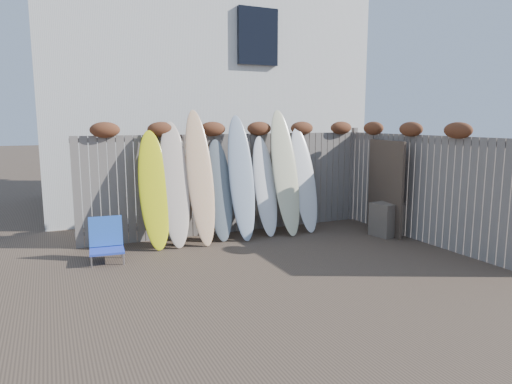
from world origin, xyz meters
name	(u,v)px	position (x,y,z in m)	size (l,w,h in m)	color
ground	(287,265)	(0.00, 0.00, 0.00)	(80.00, 80.00, 0.00)	#493A2D
back_fence	(234,174)	(0.06, 2.39, 1.18)	(6.05, 0.28, 2.24)	slate
right_fence	(423,181)	(2.99, 0.25, 1.14)	(0.28, 4.40, 2.24)	slate
house	(194,86)	(0.50, 6.50, 3.20)	(8.50, 5.50, 6.33)	silver
beach_chair	(106,241)	(-2.57, 1.45, 0.33)	(0.57, 0.61, 0.70)	blue
wooden_crate	(387,219)	(2.71, 0.86, 0.33)	(0.56, 0.47, 0.65)	#726655
lattice_panel	(385,187)	(2.80, 1.06, 0.94)	(0.05, 1.25, 1.88)	brown
surfboard_0	(154,189)	(-1.66, 1.94, 1.05)	(0.53, 0.07, 2.18)	yellow
surfboard_1	(175,184)	(-1.28, 1.95, 1.13)	(0.52, 0.07, 2.35)	beige
surfboard_2	(200,177)	(-0.81, 1.92, 1.24)	(0.49, 0.07, 2.58)	#F1BC91
surfboard_3	(219,190)	(-0.41, 2.00, 0.96)	(0.49, 0.07, 1.99)	slate
surfboard_4	(241,177)	(0.02, 1.92, 1.19)	(0.49, 0.07, 2.47)	#97A7BB
surfboard_5	(265,186)	(0.55, 1.97, 0.98)	(0.46, 0.07, 2.04)	white
surfboard_6	(285,172)	(0.97, 1.91, 1.24)	(0.53, 0.07, 2.59)	beige
surfboard_7	(304,180)	(1.42, 1.94, 1.06)	(0.52, 0.07, 2.20)	white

